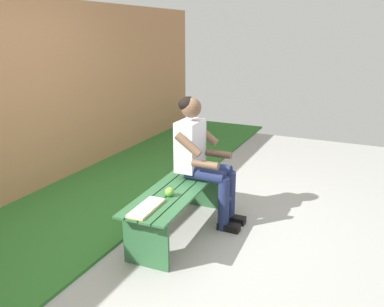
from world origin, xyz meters
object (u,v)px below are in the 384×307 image
at_px(bench_near, 178,199).
at_px(book_open, 146,208).
at_px(person_seated, 201,155).
at_px(apple, 170,192).

relative_size(bench_near, book_open, 3.67).
distance_m(person_seated, apple, 0.58).
xyz_separation_m(bench_near, book_open, (0.54, -0.01, 0.13)).
bearing_deg(person_seated, apple, -7.11).
distance_m(bench_near, person_seated, 0.49).
distance_m(apple, book_open, 0.32).
bearing_deg(apple, person_seated, 172.89).
height_order(bench_near, person_seated, person_seated).
height_order(bench_near, book_open, book_open).
height_order(person_seated, apple, person_seated).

